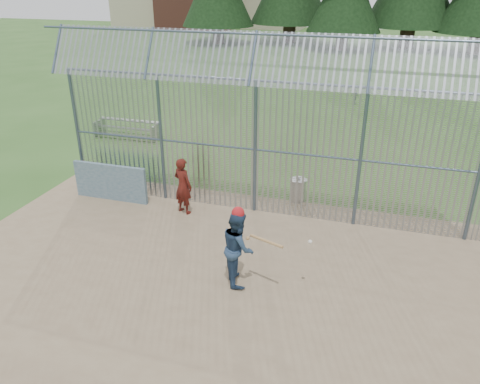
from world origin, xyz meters
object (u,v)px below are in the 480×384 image
(dugout_wall, at_px, (111,182))
(onlooker, at_px, (183,186))
(batter, at_px, (238,247))
(bleacher, at_px, (127,129))
(trash_can, at_px, (298,190))

(dugout_wall, xyz_separation_m, onlooker, (2.58, -0.15, 0.28))
(dugout_wall, height_order, batter, batter)
(dugout_wall, relative_size, onlooker, 1.43)
(dugout_wall, bearing_deg, bleacher, 115.04)
(onlooker, distance_m, trash_can, 3.69)
(dugout_wall, height_order, trash_can, dugout_wall)
(bleacher, bearing_deg, dugout_wall, -64.96)
(batter, distance_m, onlooker, 3.91)
(onlooker, bearing_deg, bleacher, -27.55)
(batter, height_order, bleacher, batter)
(onlooker, height_order, bleacher, onlooker)
(batter, xyz_separation_m, trash_can, (0.53, 4.74, -0.55))
(batter, bearing_deg, dugout_wall, 33.88)
(onlooker, distance_m, bleacher, 8.00)
(onlooker, bearing_deg, dugout_wall, 17.55)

